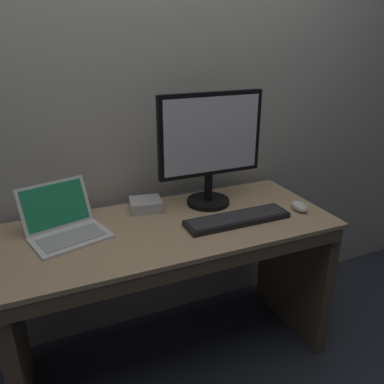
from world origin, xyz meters
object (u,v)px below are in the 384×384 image
Objects in this scene: laptop_white at (65,225)px; external_drive_box at (146,205)px; wired_keyboard at (237,219)px; computer_mouse at (299,206)px; external_monitor at (210,146)px.

laptop_white is 2.48× the size of external_drive_box.
wired_keyboard is at bearing -13.95° from laptop_white.
wired_keyboard is 0.45m from external_drive_box.
computer_mouse is (0.33, -0.01, 0.01)m from wired_keyboard.
external_drive_box is (-0.31, 0.06, -0.27)m from external_monitor.
wired_keyboard is (0.03, -0.22, -0.29)m from external_monitor.
laptop_white is 0.75× the size of wired_keyboard.
external_monitor is 0.52m from computer_mouse.
external_drive_box is at bearing 139.99° from wired_keyboard.
external_monitor reaches higher than external_drive_box.
laptop_white is 1.07m from computer_mouse.
laptop_white is 3.33× the size of computer_mouse.
external_monitor is 5.03× the size of computer_mouse.
laptop_white is at bearing -164.51° from external_drive_box.
laptop_white is at bearing -176.51° from external_monitor.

